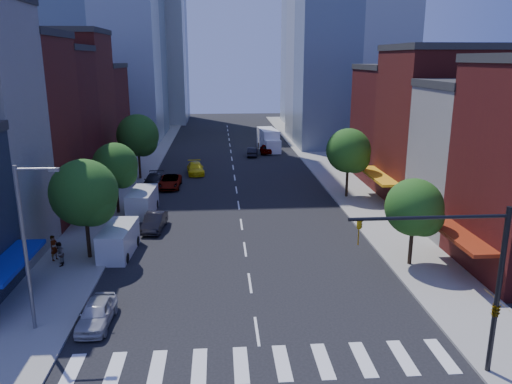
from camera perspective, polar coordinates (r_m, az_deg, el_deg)
ground at (r=28.01m, az=0.10°, el=-15.62°), size 220.00×220.00×0.00m
sidewalk_left at (r=66.44m, az=-13.42°, el=2.28°), size 5.00×120.00×0.15m
sidewalk_right at (r=67.13m, az=8.16°, el=2.68°), size 5.00×120.00×0.15m
crosswalk at (r=25.48m, az=0.65°, el=-19.04°), size 19.00×3.00×0.01m
bldg_left_3 at (r=56.78m, az=-24.15°, el=6.88°), size 12.00×8.00×15.00m
bldg_left_4 at (r=64.69m, az=-21.76°, el=8.87°), size 12.00×9.00×17.00m
bldg_left_5 at (r=73.97m, az=-19.48°, el=8.16°), size 12.00×10.00×13.00m
bldg_right_1 at (r=45.98m, az=25.64°, el=3.17°), size 12.00×8.00×12.00m
bldg_right_2 at (r=53.62m, az=21.13°, el=6.77°), size 12.00×10.00×15.00m
bldg_right_3 at (r=62.85m, az=17.21°, el=7.27°), size 12.00×10.00×13.00m
traffic_signal at (r=24.96m, az=24.81°, el=-10.39°), size 7.24×2.24×8.00m
streetlight at (r=28.40m, az=-24.64°, el=-4.88°), size 2.25×0.25×9.00m
tree_left_near at (r=37.42m, az=-18.84°, el=-0.36°), size 4.80×4.80×7.30m
tree_left_mid at (r=47.92m, az=-15.64°, el=2.73°), size 4.20×4.20×6.65m
tree_left_far at (r=61.37m, az=-13.22°, el=6.14°), size 5.00×5.00×7.75m
tree_right_near at (r=36.13m, az=17.86°, el=-1.93°), size 4.00×4.00×6.20m
tree_right_far at (r=52.59m, az=10.69°, el=4.47°), size 4.60×4.60×7.20m
parked_car_front at (r=29.61m, az=-17.75°, el=-13.05°), size 1.77×4.15×1.40m
parked_car_second at (r=43.69m, az=-11.52°, el=-3.35°), size 1.91×4.53×1.45m
parked_car_third at (r=57.55m, az=-9.80°, el=1.18°), size 2.46×5.14×1.42m
parked_car_rear at (r=58.38m, az=-11.62°, el=1.30°), size 2.21×5.02×1.44m
cargo_van_near at (r=38.80m, az=-15.47°, el=-5.42°), size 2.37×5.26×2.19m
cargo_van_far at (r=48.23m, az=-12.88°, el=-1.17°), size 2.44×5.48×2.29m
taxi at (r=63.99m, az=-6.93°, el=2.70°), size 2.53×5.15×1.44m
traffic_car_oncoming at (r=75.19m, az=-0.41°, el=4.61°), size 1.84×4.17×1.33m
traffic_car_far at (r=77.45m, az=1.13°, el=4.97°), size 1.93×4.41×1.48m
box_truck at (r=80.06m, az=1.44°, el=5.91°), size 3.20×8.46×3.33m
pedestrian_near at (r=38.94m, az=-22.08°, el=-5.93°), size 0.69×0.81×1.87m
pedestrian_far at (r=37.78m, az=-21.57°, el=-6.63°), size 0.82×0.96×1.73m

